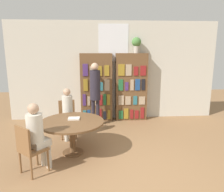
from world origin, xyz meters
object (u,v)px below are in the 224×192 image
at_px(reading_table, 72,126).
at_px(librarian_standing, 95,88).
at_px(bookshelf_right, 131,87).
at_px(chair_near_camera, 29,147).
at_px(seated_reader_left, 68,111).
at_px(bookshelf_left, 96,88).
at_px(seated_reader_right, 37,132).
at_px(chair_left_side, 67,116).
at_px(flower_vase, 136,43).

distance_m(reading_table, librarian_standing, 1.85).
xyz_separation_m(bookshelf_right, librarian_standing, (-1.10, -0.50, 0.08)).
distance_m(chair_near_camera, librarian_standing, 2.78).
bearing_deg(chair_near_camera, seated_reader_left, 114.06).
relative_size(bookshelf_left, reading_table, 1.54).
xyz_separation_m(seated_reader_right, librarian_standing, (1.02, 2.34, 0.37)).
distance_m(bookshelf_right, seated_reader_left, 2.29).
relative_size(bookshelf_left, chair_left_side, 2.26).
bearing_deg(bookshelf_left, chair_left_side, -120.67).
relative_size(chair_near_camera, seated_reader_right, 0.72).
height_order(bookshelf_left, librarian_standing, bookshelf_left).
bearing_deg(seated_reader_right, bookshelf_right, 94.30).
xyz_separation_m(reading_table, seated_reader_left, (-0.18, 0.80, 0.10)).
bearing_deg(reading_table, chair_near_camera, -131.07).
bearing_deg(chair_left_side, bookshelf_right, -158.39).
xyz_separation_m(bookshelf_left, seated_reader_left, (-0.70, -1.42, -0.31)).
relative_size(bookshelf_left, bookshelf_right, 1.00).
relative_size(reading_table, seated_reader_right, 1.05).
height_order(flower_vase, seated_reader_right, flower_vase).
distance_m(flower_vase, chair_near_camera, 4.22).
bearing_deg(seated_reader_left, bookshelf_right, -154.07).
bearing_deg(seated_reader_right, chair_near_camera, -90.00).
bearing_deg(bookshelf_left, reading_table, -103.02).
bearing_deg(flower_vase, librarian_standing, -157.72).
bearing_deg(chair_near_camera, librarian_standing, 106.36).
bearing_deg(flower_vase, chair_left_side, -147.25).
relative_size(bookshelf_right, flower_vase, 4.41).
distance_m(bookshelf_left, chair_near_camera, 3.23).
distance_m(reading_table, chair_left_side, 1.01).
height_order(reading_table, seated_reader_left, seated_reader_left).
relative_size(bookshelf_right, chair_left_side, 2.26).
distance_m(flower_vase, seated_reader_right, 3.97).
bearing_deg(bookshelf_right, seated_reader_right, -126.78).
relative_size(chair_near_camera, chair_left_side, 1.00).
relative_size(bookshelf_left, chair_near_camera, 2.26).
relative_size(flower_vase, librarian_standing, 0.26).
distance_m(bookshelf_left, reading_table, 2.31).
bearing_deg(reading_table, librarian_standing, 74.39).
xyz_separation_m(chair_left_side, librarian_standing, (0.70, 0.74, 0.59)).
height_order(chair_near_camera, seated_reader_left, seated_reader_left).
xyz_separation_m(flower_vase, seated_reader_right, (-2.26, -2.84, -1.60)).
bearing_deg(seated_reader_left, flower_vase, -156.01).
distance_m(chair_left_side, seated_reader_left, 0.27).
bearing_deg(bookshelf_right, bookshelf_left, -180.00).
bearing_deg(seated_reader_right, flower_vase, 92.65).
relative_size(flower_vase, chair_near_camera, 0.51).
bearing_deg(bookshelf_left, bookshelf_right, 0.00).
bearing_deg(bookshelf_right, chair_left_side, -145.46).
distance_m(flower_vase, reading_table, 3.29).
bearing_deg(librarian_standing, chair_near_camera, -114.71).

